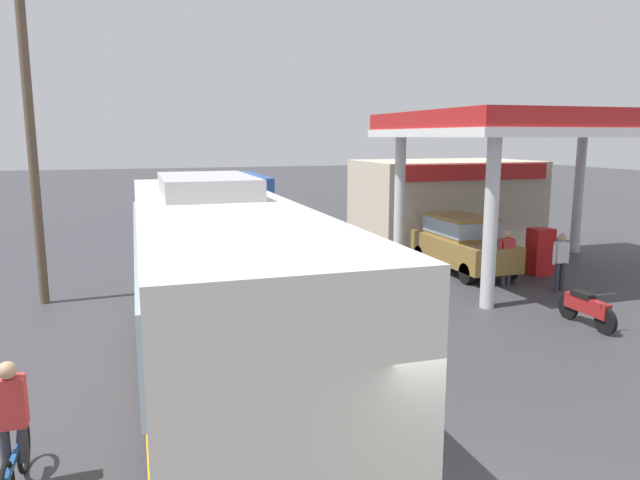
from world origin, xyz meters
name	(u,v)px	position (x,y,z in m)	size (l,w,h in m)	color
ground	(217,240)	(0.00, 20.00, 0.00)	(120.00, 120.00, 0.00)	#38383D
lane_divider_stripe	(236,263)	(0.00, 15.00, 0.00)	(0.16, 50.00, 0.01)	#D8CC4C
coach_bus_main	(217,295)	(-2.00, 4.74, 1.72)	(2.60, 11.04, 3.69)	silver
gas_station_roadside	(471,183)	(9.03, 14.64, 2.63)	(9.10, 11.95, 5.10)	#B21E1E
car_at_pump	(462,241)	(6.91, 11.65, 1.01)	(1.70, 4.20, 1.82)	olive
minibus_opposing_lane	(243,194)	(2.01, 24.83, 1.47)	(2.04, 6.13, 2.44)	#264C9E
cyclist_on_shoulder	(13,434)	(-4.82, 2.49, 0.78)	(0.34, 1.82, 1.72)	black
motorcycle_parked_forecourt	(586,308)	(6.68, 5.72, 0.44)	(0.55, 1.80, 0.92)	black
pedestrian_near_pump	(561,259)	(8.29, 8.60, 0.93)	(0.55, 0.22, 1.66)	#33333F
pedestrian_by_shop	(507,254)	(7.19, 9.58, 0.93)	(0.55, 0.22, 1.66)	#33333F
utility_pole_roadside	(30,131)	(-5.69, 11.63, 4.52)	(1.80, 0.24, 8.67)	brown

